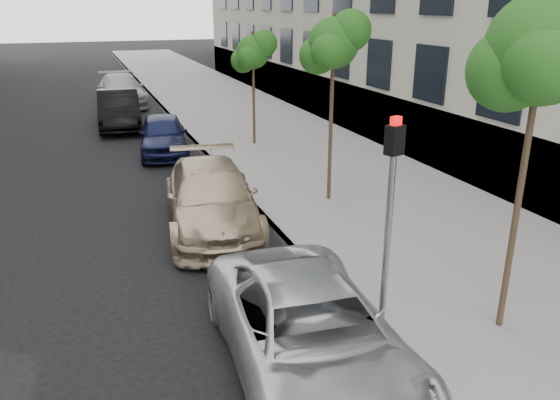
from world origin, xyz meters
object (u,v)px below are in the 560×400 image
tree_mid (334,43)px  suv (211,198)px  tree_near (544,49)px  signal_pole (390,206)px  minivan (311,334)px  sedan_rear (121,90)px  sedan_black (119,109)px  tree_far (254,52)px  sedan_blue (163,135)px

tree_mid → suv: bearing=-171.0°
tree_near → signal_pole: bearing=165.9°
minivan → sedan_rear: size_ratio=0.92×
suv → sedan_black: sedan_black is taller
tree_far → sedan_blue: bearing=176.9°
tree_near → sedan_black: bearing=103.7°
suv → sedan_blue: (0.00, 7.21, -0.05)m
tree_mid → minivan: size_ratio=0.97×
tree_near → tree_far: (-0.00, 13.00, -1.03)m
tree_far → sedan_blue: size_ratio=1.01×
sedan_black → sedan_rear: (0.59, 5.68, -0.00)m
tree_far → minivan: (-3.33, -12.95, -2.73)m
tree_mid → signal_pole: size_ratio=1.39×
tree_near → tree_mid: bearing=90.0°
tree_far → sedan_rear: (-3.84, 10.86, -2.64)m
signal_pole → sedan_black: size_ratio=0.72×
minivan → sedan_black: sedan_black is taller
tree_near → sedan_rear: size_ratio=0.97×
minivan → suv: suv is taller
minivan → sedan_blue: minivan is taller
minivan → suv: bearing=94.1°
sedan_black → sedan_rear: sedan_black is taller
tree_far → suv: (-3.33, -7.03, -2.69)m
signal_pole → tree_near: bearing=-30.1°
tree_near → tree_far: bearing=90.0°
tree_mid → sedan_rear: bearing=102.5°
minivan → sedan_blue: size_ratio=1.23×
tree_near → signal_pole: tree_near is taller
sedan_blue → minivan: bearing=-82.7°
signal_pole → tree_mid: bearing=56.2°
signal_pole → tree_far: bearing=65.2°
signal_pole → sedan_blue: 12.87m
sedan_blue → suv: bearing=-82.7°
tree_mid → signal_pole: bearing=-107.8°
tree_far → minivan: bearing=-104.4°
tree_far → signal_pole: size_ratio=1.18×
minivan → suv: (0.00, 5.92, 0.04)m
tree_far → sedan_black: 7.30m
tree_near → sedan_rear: bearing=99.1°
signal_pole → sedan_rear: signal_pole is taller
minivan → sedan_rear: (-0.51, 23.81, 0.09)m
tree_near → signal_pole: (-1.93, 0.48, -2.19)m
tree_mid → sedan_black: (-4.42, 11.68, -3.33)m
suv → sedan_blue: size_ratio=1.25×
minivan → tree_far: bearing=79.7°
minivan → suv: 5.92m
tree_mid → minivan: 8.03m
signal_pole → sedan_black: 17.93m
signal_pole → sedan_rear: size_ratio=0.64×
tree_mid → tree_far: size_ratio=1.18×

